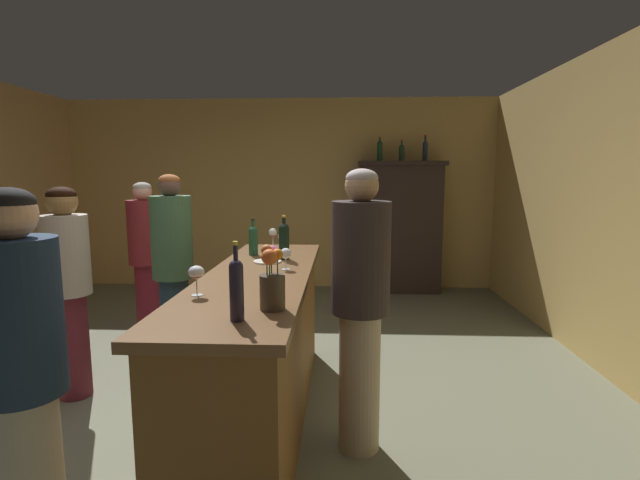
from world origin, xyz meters
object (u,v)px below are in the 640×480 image
Objects in this scene: patron_by_cabinet at (68,282)px; display_bottle_left at (380,150)px; display_cabinet at (401,225)px; wine_bottle_malbec at (284,239)px; wine_bottle_rose at (253,239)px; wine_glass_mid at (273,234)px; wine_glass_spare at (282,238)px; display_bottle_midleft at (402,152)px; wine_bottle_chardonnay at (236,287)px; wine_glass_front at (286,254)px; patron_in_grey at (173,268)px; patron_in_navy at (146,256)px; bartender at (360,299)px; bar_counter at (259,348)px; display_bottle_center at (425,150)px; wine_glass_rear at (196,273)px; patron_near_entrance at (23,370)px; cheese_plate at (267,262)px; flower_arrangement at (272,278)px.

display_bottle_left is at bearing 65.19° from patron_by_cabinet.
wine_bottle_malbec is at bearing -112.32° from display_cabinet.
wine_bottle_rose is at bearing 148.05° from wine_bottle_malbec.
wine_glass_spare is (0.10, -0.19, -0.01)m from wine_glass_mid.
display_bottle_left is at bearing 180.00° from display_bottle_midleft.
wine_glass_front is at bearing 85.87° from wine_bottle_chardonnay.
patron_by_cabinet is 0.95× the size of patron_in_grey.
display_bottle_left is at bearing 107.32° from patron_in_navy.
bartender is (0.47, -0.41, -0.19)m from wine_glass_front.
bar_counter is 1.93m from patron_in_navy.
display_cabinet is 1.11× the size of patron_in_grey.
wine_glass_front is 3.76m from display_bottle_center.
wine_glass_front is at bearing -59.52° from wine_bottle_rose.
display_bottle_midleft reaches higher than wine_bottle_chardonnay.
patron_by_cabinet is (-3.03, -3.21, -1.08)m from display_bottle_center.
wine_glass_rear is at bearing -107.07° from display_bottle_left.
display_cabinet is 6.24× the size of wine_bottle_rose.
wine_glass_front is 1.61m from patron_near_entrance.
patron_in_navy is (-1.48, 1.23, -0.24)m from wine_glass_front.
display_bottle_midleft is 0.31m from display_bottle_center.
display_bottle_left reaches higher than wine_glass_front.
wine_bottle_rose is at bearing 34.24° from patron_in_navy.
bar_counter is at bearing -8.05° from patron_in_grey.
display_cabinet is 2.92m from wine_glass_spare.
bar_counter is at bearing -110.68° from display_bottle_midleft.
cheese_plate is at bearing 28.11° from patron_in_navy.
display_bottle_midleft reaches higher than wine_bottle_malbec.
bar_counter is 17.06× the size of wine_glass_front.
bar_counter is 3.75m from display_cabinet.
wine_bottle_malbec is 1.56m from patron_by_cabinet.
display_bottle_left reaches higher than wine_bottle_rose.
wine_glass_mid is at bearing -114.11° from display_bottle_left.
display_bottle_left is at bearing 67.26° from wine_bottle_rose.
wine_glass_front is 0.47× the size of flower_arrangement.
wine_glass_rear is at bearing -22.33° from patron_by_cabinet.
patron_by_cabinet is at bearing -119.67° from patron_in_grey.
wine_glass_front is (0.16, 0.13, 0.59)m from bar_counter.
display_bottle_midleft is at bearing -0.00° from display_bottle_left.
wine_bottle_malbec is 3.22m from display_bottle_left.
patron_in_navy is (-2.64, -2.12, -0.08)m from display_cabinet.
flower_arrangement is 1.53× the size of cheese_plate.
patron_in_navy is at bearing 34.59° from patron_near_entrance.
wine_bottle_chardonnay is 1.33m from cheese_plate.
display_bottle_midleft is at bearing 180.00° from display_bottle_center.
patron_in_navy is (-1.25, 0.30, -0.26)m from wine_glass_mid.
cheese_plate is at bearing -62.47° from wine_bottle_rose.
wine_bottle_rose is 1.44× the size of cheese_plate.
wine_glass_front is at bearing -76.43° from wine_glass_mid.
wine_bottle_chardonnay is 4.76m from display_bottle_center.
display_bottle_center is 0.23× the size of patron_by_cabinet.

